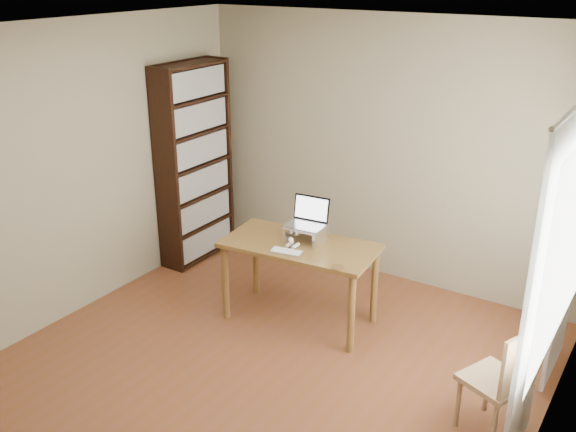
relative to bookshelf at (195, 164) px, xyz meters
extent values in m
cube|color=brown|center=(1.83, -1.55, -1.06)|extent=(4.00, 4.50, 0.02)
cube|color=white|center=(1.83, -1.55, 1.56)|extent=(4.00, 4.50, 0.02)
cube|color=gray|center=(1.83, 0.71, 0.25)|extent=(4.00, 0.02, 2.60)
cube|color=gray|center=(-0.18, -1.55, 0.25)|extent=(0.02, 4.50, 2.60)
cube|color=gray|center=(3.84, -1.55, 0.25)|extent=(0.02, 4.50, 2.60)
cube|color=white|center=(3.81, -0.75, 0.35)|extent=(0.01, 1.80, 1.40)
cube|color=black|center=(-0.01, -0.43, 0.00)|extent=(0.30, 0.04, 2.10)
cube|color=black|center=(-0.01, 0.43, 0.00)|extent=(0.30, 0.04, 2.10)
cube|color=black|center=(-0.15, 0.00, 0.00)|extent=(0.02, 0.90, 2.10)
cube|color=black|center=(-0.01, 0.00, -1.02)|extent=(0.30, 0.84, 0.02)
cube|color=black|center=(0.02, 0.00, -0.85)|extent=(0.20, 0.78, 0.28)
cube|color=black|center=(-0.01, 0.00, -0.68)|extent=(0.30, 0.84, 0.03)
cube|color=black|center=(0.02, 0.00, -0.51)|extent=(0.20, 0.78, 0.28)
cube|color=black|center=(-0.01, 0.00, -0.34)|extent=(0.30, 0.84, 0.02)
cube|color=black|center=(0.02, 0.00, -0.17)|extent=(0.20, 0.78, 0.28)
cube|color=black|center=(-0.01, 0.00, 0.00)|extent=(0.30, 0.84, 0.02)
cube|color=black|center=(0.02, 0.00, 0.17)|extent=(0.20, 0.78, 0.28)
cube|color=black|center=(-0.01, 0.00, 0.34)|extent=(0.30, 0.84, 0.02)
cube|color=black|center=(0.02, 0.00, 0.51)|extent=(0.20, 0.78, 0.28)
cube|color=black|center=(-0.01, 0.00, 0.68)|extent=(0.30, 0.84, 0.02)
cube|color=black|center=(0.02, 0.00, 0.85)|extent=(0.20, 0.78, 0.28)
cube|color=black|center=(-0.01, 0.00, 1.02)|extent=(0.30, 0.84, 0.03)
cube|color=white|center=(3.75, -1.30, 0.10)|extent=(0.03, 0.70, 2.20)
cube|color=white|center=(3.75, -0.20, 0.10)|extent=(0.03, 0.70, 2.20)
cube|color=brown|center=(1.66, -0.57, -0.32)|extent=(1.38, 0.79, 0.04)
cylinder|color=brown|center=(1.05, -0.30, -0.70)|extent=(0.06, 0.06, 0.71)
cylinder|color=brown|center=(2.26, -0.30, -0.70)|extent=(0.06, 0.06, 0.71)
cylinder|color=brown|center=(1.05, -0.84, -0.70)|extent=(0.06, 0.06, 0.71)
cylinder|color=brown|center=(2.26, -0.84, -0.70)|extent=(0.06, 0.06, 0.71)
cube|color=silver|center=(1.51, -0.49, -0.24)|extent=(0.03, 0.25, 0.12)
cube|color=silver|center=(1.80, -0.49, -0.24)|extent=(0.03, 0.25, 0.12)
cube|color=silver|center=(1.66, -0.49, -0.17)|extent=(0.32, 0.25, 0.01)
cube|color=silver|center=(1.66, -0.49, -0.16)|extent=(0.35, 0.26, 0.02)
cube|color=black|center=(1.66, -0.35, -0.04)|extent=(0.34, 0.08, 0.22)
cube|color=white|center=(1.66, -0.36, -0.04)|extent=(0.30, 0.07, 0.19)
cube|color=silver|center=(1.66, -0.79, -0.29)|extent=(0.29, 0.17, 0.02)
cube|color=silver|center=(1.66, -0.79, -0.28)|extent=(0.27, 0.14, 0.00)
cylinder|color=brown|center=(2.16, -0.80, -0.30)|extent=(0.11, 0.11, 0.01)
ellipsoid|color=#463E37|center=(1.64, -0.46, -0.23)|extent=(0.18, 0.40, 0.14)
ellipsoid|color=#463E37|center=(1.64, -0.35, -0.24)|extent=(0.16, 0.17, 0.13)
ellipsoid|color=#463E37|center=(1.64, -0.65, -0.21)|extent=(0.10, 0.10, 0.10)
ellipsoid|color=silver|center=(1.64, -0.61, -0.25)|extent=(0.09, 0.09, 0.08)
sphere|color=silver|center=(1.64, -0.68, -0.23)|extent=(0.05, 0.05, 0.05)
cone|color=#463E37|center=(1.61, -0.64, -0.17)|extent=(0.03, 0.04, 0.04)
cone|color=#463E37|center=(1.67, -0.64, -0.17)|extent=(0.03, 0.04, 0.04)
cylinder|color=silver|center=(1.61, -0.66, -0.28)|extent=(0.03, 0.09, 0.03)
cylinder|color=silver|center=(1.67, -0.66, -0.28)|extent=(0.03, 0.09, 0.03)
cylinder|color=#463E37|center=(1.73, -0.33, -0.28)|extent=(0.14, 0.21, 0.03)
cube|color=tan|center=(3.53, -1.11, -0.64)|extent=(0.49, 0.49, 0.04)
cylinder|color=tan|center=(3.38, -1.26, -0.85)|extent=(0.04, 0.04, 0.41)
cylinder|color=tan|center=(3.69, -1.26, -0.85)|extent=(0.04, 0.04, 0.41)
cylinder|color=tan|center=(3.38, -0.96, -0.85)|extent=(0.04, 0.04, 0.41)
cylinder|color=tan|center=(3.69, -0.96, -0.85)|extent=(0.04, 0.04, 0.41)
cube|color=tan|center=(3.70, -1.11, -0.42)|extent=(0.17, 0.34, 0.45)
camera|label=1|loc=(4.32, -4.87, 1.97)|focal=40.00mm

